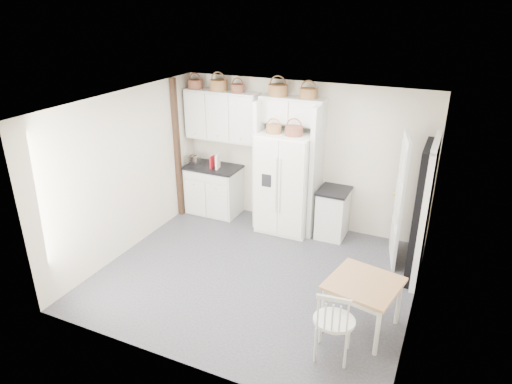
% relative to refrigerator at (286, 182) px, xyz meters
% --- Properties ---
extents(floor, '(4.50, 4.50, 0.00)m').
position_rel_refrigerator_xyz_m(floor, '(0.15, -1.63, -0.89)').
color(floor, '#2C2B33').
rests_on(floor, ground).
extents(ceiling, '(4.50, 4.50, 0.00)m').
position_rel_refrigerator_xyz_m(ceiling, '(0.15, -1.63, 1.71)').
color(ceiling, white).
rests_on(ceiling, wall_back).
extents(wall_back, '(4.50, 0.00, 4.50)m').
position_rel_refrigerator_xyz_m(wall_back, '(0.15, 0.37, 0.41)').
color(wall_back, beige).
rests_on(wall_back, floor).
extents(wall_left, '(0.00, 4.00, 4.00)m').
position_rel_refrigerator_xyz_m(wall_left, '(-2.10, -1.63, 0.41)').
color(wall_left, beige).
rests_on(wall_left, floor).
extents(wall_right, '(0.00, 4.00, 4.00)m').
position_rel_refrigerator_xyz_m(wall_right, '(2.40, -1.63, 0.41)').
color(wall_right, beige).
rests_on(wall_right, floor).
extents(refrigerator, '(0.92, 0.74, 1.78)m').
position_rel_refrigerator_xyz_m(refrigerator, '(0.00, 0.00, 0.00)').
color(refrigerator, white).
rests_on(refrigerator, floor).
extents(base_cab_left, '(0.98, 0.62, 0.91)m').
position_rel_refrigerator_xyz_m(base_cab_left, '(-1.51, 0.07, -0.44)').
color(base_cab_left, silver).
rests_on(base_cab_left, floor).
extents(base_cab_right, '(0.47, 0.57, 0.83)m').
position_rel_refrigerator_xyz_m(base_cab_right, '(0.84, 0.07, -0.48)').
color(base_cab_right, silver).
rests_on(base_cab_right, floor).
extents(dining_table, '(0.96, 0.96, 0.68)m').
position_rel_refrigerator_xyz_m(dining_table, '(1.85, -2.16, -0.55)').
color(dining_table, '#AC6843').
rests_on(dining_table, floor).
extents(windsor_chair, '(0.53, 0.49, 0.99)m').
position_rel_refrigerator_xyz_m(windsor_chair, '(1.66, -2.78, -0.40)').
color(windsor_chair, silver).
rests_on(windsor_chair, floor).
extents(counter_left, '(1.02, 0.66, 0.04)m').
position_rel_refrigerator_xyz_m(counter_left, '(-1.51, 0.07, 0.04)').
color(counter_left, black).
rests_on(counter_left, base_cab_left).
extents(counter_right, '(0.51, 0.61, 0.04)m').
position_rel_refrigerator_xyz_m(counter_right, '(0.84, 0.07, -0.04)').
color(counter_right, black).
rests_on(counter_right, base_cab_right).
extents(toaster, '(0.27, 0.17, 0.18)m').
position_rel_refrigerator_xyz_m(toaster, '(-1.90, 0.00, 0.15)').
color(toaster, silver).
rests_on(toaster, counter_left).
extents(cookbook_red, '(0.04, 0.15, 0.23)m').
position_rel_refrigerator_xyz_m(cookbook_red, '(-1.48, -0.01, 0.17)').
color(cookbook_red, '#A60E18').
rests_on(cookbook_red, counter_left).
extents(cookbook_cream, '(0.07, 0.18, 0.27)m').
position_rel_refrigerator_xyz_m(cookbook_cream, '(-1.36, -0.01, 0.19)').
color(cookbook_cream, silver).
rests_on(cookbook_cream, counter_left).
extents(basket_upper_a, '(0.28, 0.28, 0.16)m').
position_rel_refrigerator_xyz_m(basket_upper_a, '(-1.89, 0.20, 1.54)').
color(basket_upper_a, brown).
rests_on(basket_upper_a, upper_cabinet).
extents(basket_upper_b, '(0.32, 0.32, 0.19)m').
position_rel_refrigerator_xyz_m(basket_upper_b, '(-1.41, 0.20, 1.55)').
color(basket_upper_b, brown).
rests_on(basket_upper_b, upper_cabinet).
extents(basket_upper_c, '(0.24, 0.24, 0.14)m').
position_rel_refrigerator_xyz_m(basket_upper_c, '(-1.03, 0.20, 1.53)').
color(basket_upper_c, brown).
rests_on(basket_upper_c, upper_cabinet).
extents(basket_bridge_a, '(0.33, 0.33, 0.19)m').
position_rel_refrigerator_xyz_m(basket_bridge_a, '(-0.27, 0.20, 1.55)').
color(basket_bridge_a, brown).
rests_on(basket_bridge_a, bridge_cabinet).
extents(basket_bridge_b, '(0.29, 0.29, 0.17)m').
position_rel_refrigerator_xyz_m(basket_bridge_b, '(0.26, 0.20, 1.54)').
color(basket_bridge_b, brown).
rests_on(basket_bridge_b, bridge_cabinet).
extents(basket_fridge_a, '(0.26, 0.26, 0.14)m').
position_rel_refrigerator_xyz_m(basket_fridge_a, '(-0.21, -0.10, 0.96)').
color(basket_fridge_a, brown).
rests_on(basket_fridge_a, refrigerator).
extents(basket_fridge_b, '(0.29, 0.29, 0.16)m').
position_rel_refrigerator_xyz_m(basket_fridge_b, '(0.14, -0.10, 0.97)').
color(basket_fridge_b, brown).
rests_on(basket_fridge_b, refrigerator).
extents(upper_cabinet, '(1.40, 0.34, 0.90)m').
position_rel_refrigerator_xyz_m(upper_cabinet, '(-1.35, 0.20, 1.01)').
color(upper_cabinet, silver).
rests_on(upper_cabinet, wall_back).
extents(bridge_cabinet, '(1.12, 0.34, 0.45)m').
position_rel_refrigerator_xyz_m(bridge_cabinet, '(-0.00, 0.20, 1.23)').
color(bridge_cabinet, silver).
rests_on(bridge_cabinet, wall_back).
extents(fridge_panel_left, '(0.08, 0.60, 2.30)m').
position_rel_refrigerator_xyz_m(fridge_panel_left, '(-0.51, 0.07, 0.26)').
color(fridge_panel_left, silver).
rests_on(fridge_panel_left, floor).
extents(fridge_panel_right, '(0.08, 0.60, 2.30)m').
position_rel_refrigerator_xyz_m(fridge_panel_right, '(0.51, 0.07, 0.26)').
color(fridge_panel_right, silver).
rests_on(fridge_panel_right, floor).
extents(trim_post, '(0.09, 0.09, 2.60)m').
position_rel_refrigerator_xyz_m(trim_post, '(-2.05, -0.28, 0.41)').
color(trim_post, black).
rests_on(trim_post, floor).
extents(doorway_void, '(0.18, 0.85, 2.05)m').
position_rel_refrigerator_xyz_m(doorway_void, '(2.31, -0.63, 0.13)').
color(doorway_void, black).
rests_on(doorway_void, floor).
extents(door_slab, '(0.21, 0.79, 2.05)m').
position_rel_refrigerator_xyz_m(door_slab, '(1.95, -0.29, 0.13)').
color(door_slab, white).
rests_on(door_slab, floor).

